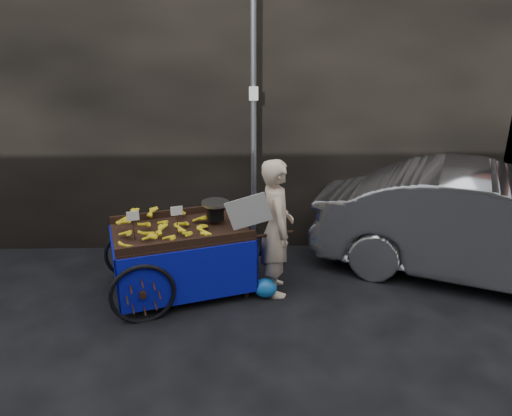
{
  "coord_description": "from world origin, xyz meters",
  "views": [
    {
      "loc": [
        0.16,
        -5.4,
        3.41
      ],
      "look_at": [
        0.31,
        0.5,
        1.07
      ],
      "focal_mm": 35.0,
      "sensor_mm": 36.0,
      "label": 1
    }
  ],
  "objects_px": {
    "plastic_bag": "(266,288)",
    "parked_car": "(489,226)",
    "banana_cart": "(177,237)",
    "vendor": "(276,228)"
  },
  "relations": [
    {
      "from": "plastic_bag",
      "to": "parked_car",
      "type": "bearing_deg",
      "value": 9.25
    },
    {
      "from": "banana_cart",
      "to": "plastic_bag",
      "type": "relative_size",
      "value": 8.56
    },
    {
      "from": "vendor",
      "to": "plastic_bag",
      "type": "relative_size",
      "value": 6.11
    },
    {
      "from": "banana_cart",
      "to": "parked_car",
      "type": "height_order",
      "value": "parked_car"
    },
    {
      "from": "banana_cart",
      "to": "plastic_bag",
      "type": "bearing_deg",
      "value": -26.38
    },
    {
      "from": "banana_cart",
      "to": "plastic_bag",
      "type": "xyz_separation_m",
      "value": [
        1.11,
        -0.19,
        -0.64
      ]
    },
    {
      "from": "banana_cart",
      "to": "vendor",
      "type": "relative_size",
      "value": 1.4
    },
    {
      "from": "banana_cart",
      "to": "vendor",
      "type": "height_order",
      "value": "vendor"
    },
    {
      "from": "vendor",
      "to": "parked_car",
      "type": "distance_m",
      "value": 2.88
    },
    {
      "from": "plastic_bag",
      "to": "parked_car",
      "type": "relative_size",
      "value": 0.06
    }
  ]
}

